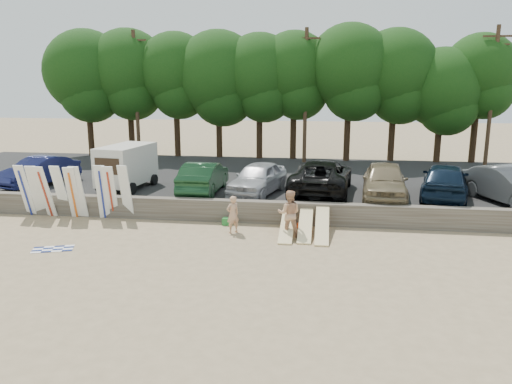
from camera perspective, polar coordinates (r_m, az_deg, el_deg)
ground at (r=19.92m, az=-2.47°, el=-5.81°), size 120.00×120.00×0.00m
seawall at (r=22.60m, az=-1.10°, el=-2.21°), size 44.00×0.50×1.00m
parking_lot at (r=29.87m, az=1.17°, el=1.18°), size 44.00×14.50×0.70m
treeline at (r=36.31m, az=0.81°, el=13.51°), size 33.25×6.72×9.43m
utility_poles at (r=34.60m, az=5.68°, el=11.18°), size 25.80×0.26×9.00m
box_trailer at (r=27.03m, az=-14.58°, el=3.06°), size 2.46×3.81×2.29m
car_0 at (r=29.55m, az=-23.59°, el=2.19°), size 2.96×4.93×1.54m
car_1 at (r=25.43m, az=-6.02°, el=1.69°), size 1.68×4.78×1.58m
car_2 at (r=24.99m, az=0.20°, el=1.58°), size 2.94×4.97×1.59m
car_3 at (r=25.41m, az=7.48°, el=1.78°), size 3.33×6.33×1.70m
car_4 at (r=24.74m, az=14.48°, el=1.23°), size 2.47×5.26×1.74m
car_5 at (r=25.60m, az=20.77°, el=1.22°), size 3.23×5.53×1.77m
car_6 at (r=25.88m, az=27.04°, el=0.66°), size 3.58×5.39×1.68m
surfboard_upright_0 at (r=25.69m, az=-24.88°, el=0.15°), size 0.55×0.79×2.52m
surfboard_upright_1 at (r=25.42m, az=-23.84°, el=0.11°), size 0.59×0.88×2.50m
surfboard_upright_2 at (r=25.08m, az=-22.95°, el=0.03°), size 0.59×0.88×2.50m
surfboard_upright_3 at (r=24.98m, az=-21.43°, el=0.11°), size 0.54×0.85×2.50m
surfboard_upright_4 at (r=24.42m, az=-20.21°, el=-0.07°), size 0.63×0.91×2.50m
surfboard_upright_5 at (r=24.35m, az=-19.62°, el=-0.02°), size 0.51×0.73×2.53m
surfboard_upright_6 at (r=23.96m, az=-17.18°, el=0.00°), size 0.56×0.58×2.57m
surfboard_upright_7 at (r=23.82m, az=-16.29°, el=-0.05°), size 0.57×0.75×2.53m
surfboard_upright_8 at (r=23.58m, az=-14.66°, el=-0.04°), size 0.58×0.59×2.57m
surfboard_low_0 at (r=20.90m, az=3.62°, el=-3.66°), size 0.56×2.91×0.88m
surfboard_low_1 at (r=20.99m, az=5.68°, el=-3.63°), size 0.56×2.91×0.87m
surfboard_low_2 at (r=20.82m, az=7.57°, el=-3.73°), size 0.56×2.89×0.94m
beachgoer_a at (r=20.96m, az=-2.68°, el=-2.58°), size 0.69×0.67×1.60m
beachgoer_b at (r=20.48m, az=3.81°, el=-2.46°), size 0.96×0.76×1.94m
cooler at (r=22.26m, az=-3.33°, el=-3.38°), size 0.42×0.35×0.32m
gear_bag at (r=21.88m, az=5.16°, el=-3.83°), size 0.36×0.33×0.22m
beach_towel at (r=20.68m, az=-22.19°, el=-6.05°), size 1.91×1.91×0.00m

